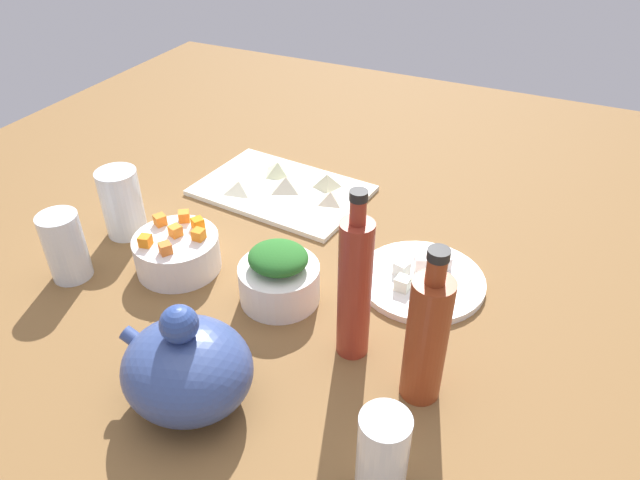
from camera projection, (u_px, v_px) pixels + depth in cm
name	position (u px, v px, depth cm)	size (l,w,h in cm)	color
tabletop	(320.00, 271.00, 101.51)	(190.00, 190.00, 3.00)	brown
cutting_board	(282.00, 190.00, 119.81)	(33.17, 22.09, 1.00)	silver
plate_tofu	(421.00, 280.00, 96.05)	(20.63, 20.63, 1.20)	white
bowl_greens	(279.00, 283.00, 91.60)	(12.64, 12.64, 6.22)	white
bowl_carrots	(178.00, 253.00, 98.07)	(14.09, 14.09, 6.13)	white
teapot	(187.00, 368.00, 73.39)	(18.24, 15.63, 15.86)	#374B84
bottle_0	(355.00, 288.00, 77.78)	(4.56, 4.56, 26.19)	maroon
bottle_1	(427.00, 337.00, 72.34)	(5.28, 5.28, 23.25)	maroon
drinking_glass_0	(65.00, 247.00, 94.71)	(6.45, 6.45, 11.79)	white
drinking_glass_1	(382.00, 457.00, 62.85)	(5.62, 5.62, 12.44)	white
drinking_glass_2	(122.00, 203.00, 104.85)	(7.18, 7.18, 12.63)	white
carrot_cube_0	(145.00, 241.00, 94.06)	(1.80, 1.80, 1.80)	orange
carrot_cube_1	(199.00, 235.00, 95.50)	(1.80, 1.80, 1.80)	orange
carrot_cube_2	(175.00, 231.00, 96.37)	(1.80, 1.80, 1.80)	orange
carrot_cube_3	(165.00, 248.00, 92.38)	(1.80, 1.80, 1.80)	orange
carrot_cube_4	(160.00, 220.00, 99.03)	(1.80, 1.80, 1.80)	orange
carrot_cube_5	(198.00, 223.00, 98.19)	(1.80, 1.80, 1.80)	orange
carrot_cube_6	(184.00, 216.00, 99.96)	(1.80, 1.80, 1.80)	orange
chopped_greens_mound	(278.00, 258.00, 88.78)	(9.34, 8.78, 3.56)	#276725
tofu_cube_0	(443.00, 263.00, 97.03)	(2.20, 2.20, 2.20)	white
tofu_cube_1	(402.00, 268.00, 95.96)	(2.20, 2.20, 2.20)	white
tofu_cube_2	(430.00, 278.00, 93.84)	(2.20, 2.20, 2.20)	white
tofu_cube_3	(421.00, 262.00, 97.25)	(2.20, 2.20, 2.20)	white
tofu_cube_4	(403.00, 283.00, 92.74)	(2.20, 2.20, 2.20)	white
dumpling_0	(286.00, 183.00, 118.74)	(5.83, 5.49, 2.61)	beige
dumpling_1	(327.00, 181.00, 119.17)	(4.39, 4.04, 2.87)	beige
dumpling_2	(278.00, 168.00, 123.65)	(5.38, 4.79, 2.74)	beige
dumpling_3	(239.00, 186.00, 118.28)	(5.60, 5.31, 2.07)	beige
dumpling_4	(331.00, 197.00, 114.76)	(4.53, 4.47, 2.17)	beige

